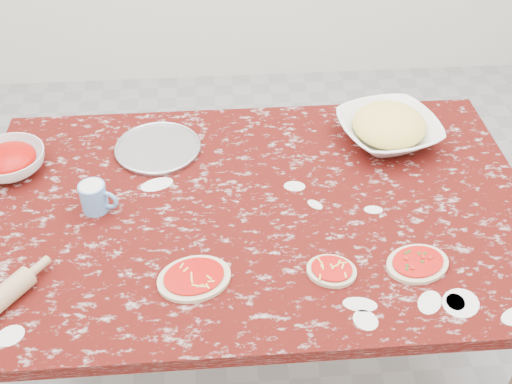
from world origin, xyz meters
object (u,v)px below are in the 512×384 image
object	(u,v)px
cheese_bowl	(388,131)
flour_mug	(95,197)
worktable	(256,226)
sauce_bowl	(10,162)
pizza_tray	(158,149)

from	to	relation	value
cheese_bowl	flour_mug	xyz separation A→B (m)	(-0.90, -0.26, 0.01)
worktable	cheese_bowl	xyz separation A→B (m)	(0.45, 0.28, 0.12)
worktable	flour_mug	xyz separation A→B (m)	(-0.45, 0.02, 0.13)
sauce_bowl	flour_mug	world-z (taller)	flour_mug
worktable	pizza_tray	distance (m)	0.42
cheese_bowl	flour_mug	world-z (taller)	flour_mug
worktable	flour_mug	world-z (taller)	flour_mug
pizza_tray	sauce_bowl	distance (m)	0.45
flour_mug	sauce_bowl	bearing A→B (deg)	145.07
worktable	cheese_bowl	size ratio (longest dim) A/B	5.14
pizza_tray	worktable	bearing A→B (deg)	-44.03
sauce_bowl	flour_mug	distance (m)	0.34
pizza_tray	flour_mug	xyz separation A→B (m)	(-0.16, -0.27, 0.04)
cheese_bowl	flour_mug	size ratio (longest dim) A/B	2.84
pizza_tray	flour_mug	world-z (taller)	flour_mug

